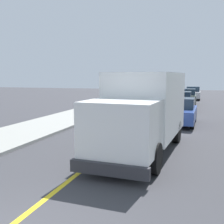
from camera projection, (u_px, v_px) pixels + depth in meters
centre_line_yellow at (125, 137)px, 14.41m from camera, size 0.16×56.00×0.01m
box_truck at (144, 108)px, 11.48m from camera, size 2.81×7.31×3.20m
parked_car_near at (181, 112)px, 17.98m from camera, size 1.87×4.43×1.67m
parked_car_mid at (181, 102)px, 25.22m from camera, size 1.83×4.41×1.67m
parked_car_far at (187, 97)px, 30.55m from camera, size 1.83×4.41×1.67m
parked_car_furthest at (193, 93)px, 36.81m from camera, size 1.84×4.42×1.67m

